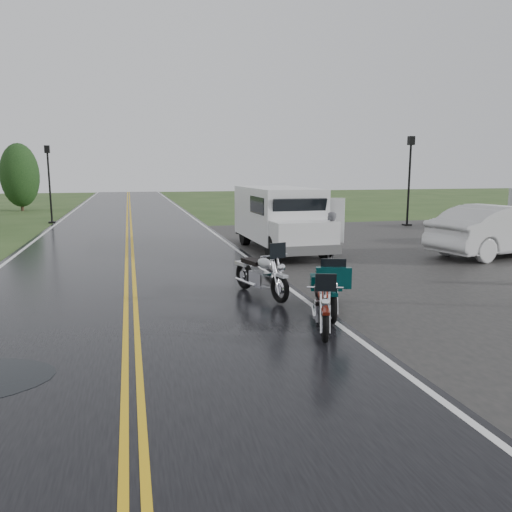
{
  "coord_description": "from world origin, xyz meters",
  "views": [
    {
      "loc": [
        0.06,
        -8.79,
        2.93
      ],
      "look_at": [
        2.8,
        2.0,
        1.0
      ],
      "focal_mm": 35.0,
      "sensor_mm": 36.0,
      "label": 1
    }
  ],
  "objects_px": {
    "motorcycle_teal": "(333,295)",
    "motorcycle_silver": "(280,277)",
    "van_white": "(272,225)",
    "person_at_van": "(330,238)",
    "lamp_post_far_left": "(50,184)",
    "motorcycle_red": "(325,313)",
    "sedan_white": "(500,231)",
    "lamp_post_far_right": "(409,181)"
  },
  "relations": [
    {
      "from": "motorcycle_teal",
      "to": "van_white",
      "type": "relative_size",
      "value": 0.35
    },
    {
      "from": "motorcycle_red",
      "to": "motorcycle_teal",
      "type": "distance_m",
      "value": 1.09
    },
    {
      "from": "motorcycle_teal",
      "to": "person_at_van",
      "type": "height_order",
      "value": "person_at_van"
    },
    {
      "from": "sedan_white",
      "to": "person_at_van",
      "type": "bearing_deg",
      "value": 75.77
    },
    {
      "from": "motorcycle_red",
      "to": "van_white",
      "type": "distance_m",
      "value": 7.85
    },
    {
      "from": "person_at_van",
      "to": "sedan_white",
      "type": "height_order",
      "value": "sedan_white"
    },
    {
      "from": "lamp_post_far_left",
      "to": "lamp_post_far_right",
      "type": "xyz_separation_m",
      "value": [
        18.38,
        -6.08,
        0.2
      ]
    },
    {
      "from": "van_white",
      "to": "lamp_post_far_left",
      "type": "height_order",
      "value": "lamp_post_far_left"
    },
    {
      "from": "motorcycle_red",
      "to": "person_at_van",
      "type": "xyz_separation_m",
      "value": [
        3.01,
        7.08,
        0.23
      ]
    },
    {
      "from": "sedan_white",
      "to": "lamp_post_far_right",
      "type": "relative_size",
      "value": 1.12
    },
    {
      "from": "motorcycle_red",
      "to": "lamp_post_far_right",
      "type": "distance_m",
      "value": 19.51
    },
    {
      "from": "motorcycle_red",
      "to": "van_white",
      "type": "xyz_separation_m",
      "value": [
        1.3,
        7.72,
        0.6
      ]
    },
    {
      "from": "van_white",
      "to": "lamp_post_far_left",
      "type": "distance_m",
      "value": 16.74
    },
    {
      "from": "lamp_post_far_left",
      "to": "motorcycle_silver",
      "type": "bearing_deg",
      "value": -69.44
    },
    {
      "from": "lamp_post_far_right",
      "to": "van_white",
      "type": "bearing_deg",
      "value": -139.88
    },
    {
      "from": "person_at_van",
      "to": "van_white",
      "type": "bearing_deg",
      "value": -60.28
    },
    {
      "from": "motorcycle_teal",
      "to": "lamp_post_far_right",
      "type": "xyz_separation_m",
      "value": [
        10.54,
        15.01,
        1.73
      ]
    },
    {
      "from": "motorcycle_teal",
      "to": "van_white",
      "type": "bearing_deg",
      "value": 100.17
    },
    {
      "from": "motorcycle_teal",
      "to": "motorcycle_silver",
      "type": "xyz_separation_m",
      "value": [
        -0.55,
        1.63,
        0.03
      ]
    },
    {
      "from": "motorcycle_red",
      "to": "motorcycle_teal",
      "type": "bearing_deg",
      "value": 78.36
    },
    {
      "from": "motorcycle_teal",
      "to": "van_white",
      "type": "xyz_separation_m",
      "value": [
        0.76,
        6.77,
        0.56
      ]
    },
    {
      "from": "motorcycle_red",
      "to": "sedan_white",
      "type": "distance_m",
      "value": 11.35
    },
    {
      "from": "motorcycle_teal",
      "to": "motorcycle_silver",
      "type": "distance_m",
      "value": 1.72
    },
    {
      "from": "person_at_van",
      "to": "lamp_post_far_right",
      "type": "bearing_deg",
      "value": -171.98
    },
    {
      "from": "sedan_white",
      "to": "lamp_post_far_right",
      "type": "bearing_deg",
      "value": -23.77
    },
    {
      "from": "sedan_white",
      "to": "van_white",
      "type": "bearing_deg",
      "value": 71.68
    },
    {
      "from": "person_at_van",
      "to": "lamp_post_far_left",
      "type": "xyz_separation_m",
      "value": [
        -10.32,
        14.96,
        1.34
      ]
    },
    {
      "from": "motorcycle_red",
      "to": "motorcycle_silver",
      "type": "xyz_separation_m",
      "value": [
        -0.01,
        2.58,
        0.08
      ]
    },
    {
      "from": "motorcycle_teal",
      "to": "motorcycle_silver",
      "type": "relative_size",
      "value": 0.95
    },
    {
      "from": "lamp_post_far_left",
      "to": "van_white",
      "type": "bearing_deg",
      "value": -59.0
    },
    {
      "from": "person_at_van",
      "to": "motorcycle_red",
      "type": "bearing_deg",
      "value": 27.2
    },
    {
      "from": "motorcycle_red",
      "to": "person_at_van",
      "type": "distance_m",
      "value": 7.69
    },
    {
      "from": "sedan_white",
      "to": "motorcycle_red",
      "type": "bearing_deg",
      "value": 115.22
    },
    {
      "from": "motorcycle_teal",
      "to": "van_white",
      "type": "height_order",
      "value": "van_white"
    },
    {
      "from": "motorcycle_teal",
      "to": "lamp_post_far_right",
      "type": "distance_m",
      "value": 18.42
    },
    {
      "from": "van_white",
      "to": "person_at_van",
      "type": "height_order",
      "value": "van_white"
    },
    {
      "from": "motorcycle_silver",
      "to": "person_at_van",
      "type": "height_order",
      "value": "person_at_van"
    },
    {
      "from": "motorcycle_red",
      "to": "lamp_post_far_left",
      "type": "bearing_deg",
      "value": 126.42
    },
    {
      "from": "motorcycle_teal",
      "to": "person_at_van",
      "type": "distance_m",
      "value": 6.61
    },
    {
      "from": "motorcycle_red",
      "to": "sedan_white",
      "type": "relative_size",
      "value": 0.37
    },
    {
      "from": "van_white",
      "to": "lamp_post_far_left",
      "type": "relative_size",
      "value": 1.4
    },
    {
      "from": "motorcycle_silver",
      "to": "lamp_post_far_right",
      "type": "relative_size",
      "value": 0.47
    }
  ]
}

